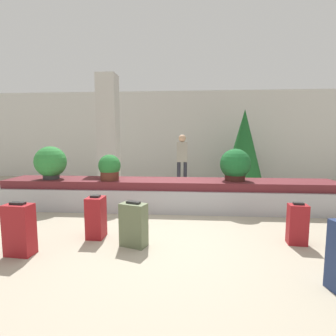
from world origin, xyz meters
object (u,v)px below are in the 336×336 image
object	(u,v)px
suitcase_3	(19,230)
potted_plant_2	(235,165)
suitcase_2	(134,225)
suitcase_4	(297,224)
potted_plant_0	(110,168)
traveler_0	(182,156)
pillar	(108,134)
suitcase_1	(96,217)
decorated_tree	(244,145)
potted_plant_1	(51,163)

from	to	relation	value
suitcase_3	potted_plant_2	world-z (taller)	potted_plant_2
suitcase_3	potted_plant_2	bearing A→B (deg)	42.13
suitcase_2	suitcase_4	xyz separation A→B (m)	(2.30, 0.24, -0.02)
potted_plant_0	traveler_0	size ratio (longest dim) A/B	0.34
pillar	suitcase_1	bearing A→B (deg)	-76.52
suitcase_3	decorated_tree	size ratio (longest dim) A/B	0.29
suitcase_3	suitcase_1	bearing A→B (deg)	44.96
suitcase_1	traveler_0	distance (m)	4.49
suitcase_2	suitcase_4	size ratio (longest dim) A/B	1.05
suitcase_1	potted_plant_1	world-z (taller)	potted_plant_1
suitcase_3	pillar	bearing A→B (deg)	95.35
potted_plant_2	decorated_tree	bearing A→B (deg)	75.23
suitcase_4	potted_plant_1	bearing A→B (deg)	164.91
suitcase_2	potted_plant_0	bearing A→B (deg)	135.06
suitcase_1	traveler_0	xyz separation A→B (m)	(1.20, 4.28, 0.63)
pillar	suitcase_1	size ratio (longest dim) A/B	4.91
potted_plant_2	potted_plant_0	bearing A→B (deg)	-176.83
pillar	potted_plant_0	world-z (taller)	pillar
potted_plant_1	traveler_0	size ratio (longest dim) A/B	0.44
suitcase_2	potted_plant_0	xyz separation A→B (m)	(-0.88, 1.84, 0.58)
potted_plant_0	potted_plant_2	size ratio (longest dim) A/B	0.81
suitcase_3	decorated_tree	distance (m)	6.74
suitcase_2	traveler_0	size ratio (longest dim) A/B	0.40
potted_plant_0	decorated_tree	distance (m)	4.67
pillar	potted_plant_2	bearing A→B (deg)	-27.37
potted_plant_0	suitcase_4	bearing A→B (deg)	-26.79
traveler_0	suitcase_3	bearing A→B (deg)	68.70
suitcase_3	decorated_tree	world-z (taller)	decorated_tree
suitcase_3	suitcase_4	size ratio (longest dim) A/B	1.15
pillar	potted_plant_2	size ratio (longest dim) A/B	4.83
potted_plant_1	suitcase_2	bearing A→B (deg)	-41.02
potted_plant_2	traveler_0	size ratio (longest dim) A/B	0.41
potted_plant_0	decorated_tree	bearing A→B (deg)	43.00
suitcase_2	suitcase_4	world-z (taller)	suitcase_2
suitcase_1	potted_plant_0	bearing A→B (deg)	100.50
pillar	decorated_tree	size ratio (longest dim) A/B	1.34
suitcase_1	decorated_tree	xyz separation A→B (m)	(3.15, 4.75, 0.97)
suitcase_1	suitcase_4	world-z (taller)	suitcase_1
suitcase_4	traveler_0	world-z (taller)	traveler_0
suitcase_1	potted_plant_2	size ratio (longest dim) A/B	0.98
potted_plant_0	decorated_tree	size ratio (longest dim) A/B	0.22
pillar	potted_plant_1	size ratio (longest dim) A/B	4.54
pillar	traveler_0	size ratio (longest dim) A/B	2.00
suitcase_1	potted_plant_1	size ratio (longest dim) A/B	0.93
suitcase_1	suitcase_2	size ratio (longest dim) A/B	1.03
suitcase_2	suitcase_3	xyz separation A→B (m)	(-1.40, -0.38, 0.03)
suitcase_2	potted_plant_2	xyz separation A→B (m)	(1.72, 1.99, 0.64)
suitcase_3	potted_plant_2	xyz separation A→B (m)	(3.12, 2.37, 0.61)
suitcase_2	suitcase_4	bearing A→B (deg)	25.32
pillar	suitcase_4	distance (m)	5.20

